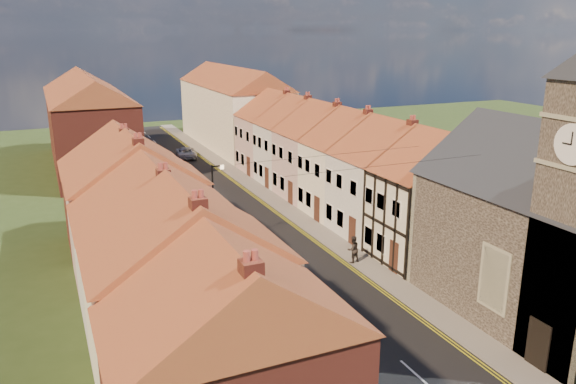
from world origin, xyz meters
The scene contains 24 objects.
road centered at (0.00, 30.00, 0.01)m, with size 7.00×90.00×0.02m, color black.
pavement_left centered at (-4.40, 30.00, 0.06)m, with size 1.80×90.00×0.12m, color slate.
pavement_right centered at (4.40, 30.00, 0.06)m, with size 1.80×90.00×0.12m, color slate.
church centered at (9.36, 3.32, 5.88)m, with size 11.25×14.25×15.20m.
cottage_r_tudor centered at (9.27, 12.70, 4.47)m, with size 8.30×5.20×9.00m.
cottage_r_white_near centered at (9.30, 18.10, 4.47)m, with size 8.30×6.00×9.00m.
cottage_r_cream_mid centered at (9.30, 23.50, 4.48)m, with size 8.30×5.20×9.00m.
cottage_r_pink centered at (9.30, 28.90, 4.47)m, with size 8.30×6.00×9.00m.
cottage_r_white_far centered at (9.30, 34.30, 4.48)m, with size 8.30×5.20×9.00m.
cottage_r_cream_far centered at (9.30, 39.70, 4.47)m, with size 8.30×6.00×9.00m.
cottage_l_brick_near centered at (-9.30, -0.25, 4.37)m, with size 8.30×5.70×8.80m.
cottage_l_cream centered at (-9.30, 5.55, 4.52)m, with size 8.30×6.30×9.10m.
cottage_l_white centered at (-9.30, 11.95, 4.37)m, with size 8.30×6.90×8.80m.
cottage_l_brick_mid centered at (-9.30, 18.05, 4.53)m, with size 8.30×5.70×9.10m.
cottage_l_pink centered at (-9.30, 23.85, 4.37)m, with size 8.30×6.30×8.80m.
block_right_far centered at (9.30, 55.00, 5.29)m, with size 8.30×24.20×10.50m.
block_left_far centered at (-9.30, 50.00, 5.29)m, with size 8.30×24.20×10.50m.
lamppost centered at (-3.81, 20.00, 3.54)m, with size 0.88×0.15×6.00m.
car_near centered at (-2.15, 8.35, 0.78)m, with size 1.85×4.60×1.57m, color black.
car_mid centered at (-3.20, 23.25, 0.70)m, with size 1.47×4.23×1.39m, color silver.
car_far centered at (-1.50, 35.64, 0.62)m, with size 1.74×4.28×1.24m, color navy.
car_distant centered at (-3.09, 53.71, 0.60)m, with size 1.99×4.31×1.20m, color silver.
pedestrian_right centered at (3.70, 13.82, 1.03)m, with size 0.89×0.69×1.83m, color black.
car_distant_b centered at (1.50, 50.00, 0.67)m, with size 2.24×4.85×1.35m, color #ABADB3.
Camera 1 is at (-14.17, -15.93, 14.91)m, focal length 35.00 mm.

